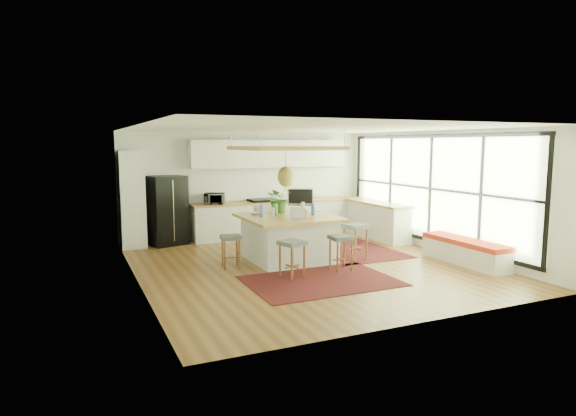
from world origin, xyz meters
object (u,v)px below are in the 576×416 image
stool_near_right (341,252)px  stool_left_side (231,250)px  stool_near_left (292,259)px  island_plant (279,201)px  stool_right_back (323,235)px  island (289,238)px  stool_right_front (355,242)px  monitor (300,200)px  laptop (299,213)px  microwave (214,197)px  fridge (167,206)px

stool_near_right → stool_left_side: size_ratio=1.06×
stool_near_left → island_plant: bearing=73.8°
stool_right_back → island: bearing=-152.8°
island → stool_left_side: (-1.28, -0.11, -0.11)m
stool_right_front → monitor: 1.49m
island → stool_left_side: 1.29m
laptop → microwave: microwave is taller
laptop → monitor: size_ratio=0.60×
stool_near_right → laptop: (-0.57, 0.68, 0.70)m
microwave → laptop: bearing=-54.4°
island → island_plant: 0.89m
island → fridge: bearing=127.0°
stool_right_front → stool_near_left: bearing=-155.8°
stool_right_front → stool_right_back: (-0.21, 1.03, 0.00)m
stool_right_back → stool_left_side: size_ratio=1.17×
microwave → monitor: bearing=-38.9°
monitor → stool_near_left: bearing=-91.7°
island_plant → stool_left_side: bearing=-153.9°
stool_right_back → stool_left_side: (-2.41, -0.68, 0.00)m
stool_left_side → monitor: 2.02m
stool_left_side → laptop: 1.51m
stool_near_left → monitor: (0.98, 1.71, 0.83)m
stool_right_back → stool_left_side: stool_right_back is taller
stool_near_right → stool_right_back: (0.55, 1.73, 0.00)m
stool_near_left → laptop: bearing=57.4°
stool_near_right → monitor: bearing=93.5°
stool_near_left → stool_right_front: (1.84, 0.83, 0.00)m
stool_near_left → island_plant: (0.52, 1.81, 0.82)m
stool_left_side → microwave: 2.88m
stool_right_back → monitor: bearing=-167.0°
stool_right_back → microwave: microwave is taller
microwave → island_plant: (0.84, -2.11, 0.09)m
microwave → fridge: bearing=-159.1°
stool_near_left → stool_near_right: (1.08, 0.12, 0.00)m
stool_near_right → stool_near_left: bearing=-173.6°
laptop → island_plant: island_plant is taller
island → stool_near_left: (-0.51, -1.28, -0.11)m
stool_left_side → island_plant: 1.66m
stool_right_back → laptop: (-1.12, -1.05, 0.70)m
monitor → stool_near_right: bearing=-58.3°
fridge → stool_near_left: size_ratio=2.43×
microwave → island: bearing=-52.0°
fridge → stool_right_front: fridge is taller
fridge → stool_near_right: size_ratio=2.47×
monitor → laptop: bearing=-89.3°
island → laptop: (0.01, -0.47, 0.58)m
island → stool_near_right: island is taller
stool_right_back → laptop: size_ratio=2.20×
stool_right_back → stool_left_side: 2.50m
stool_right_back → stool_left_side: bearing=-164.2°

